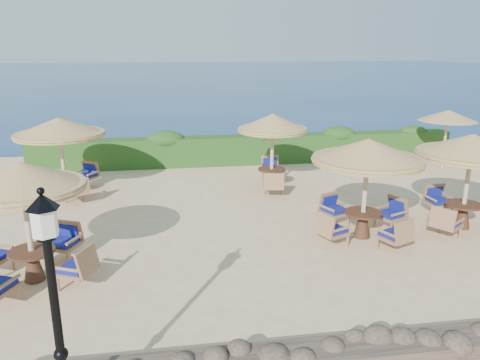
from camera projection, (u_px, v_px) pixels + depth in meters
ground at (291, 224)px, 13.34m from camera, size 120.00×120.00×0.00m
sea at (186, 75)px, 79.78m from camera, size 160.00×160.00×0.00m
hedge at (249, 150)px, 20.00m from camera, size 18.00×0.90×1.20m
stone_wall at (392, 354)px, 7.39m from camera, size 15.00×0.65×0.44m
lamp_post at (58, 330)px, 5.75m from camera, size 0.44×0.44×3.31m
extra_parasol at (448, 116)px, 18.81m from camera, size 2.30×2.30×2.41m
cafe_set_0 at (25, 204)px, 9.67m from camera, size 2.84×2.84×2.65m
cafe_set_1 at (367, 170)px, 11.93m from camera, size 2.85×2.85×2.65m
cafe_set_2 at (470, 161)px, 12.53m from camera, size 2.88×2.88×2.65m
cafe_set_3 at (60, 139)px, 15.30m from camera, size 2.92×2.92×2.65m
cafe_set_4 at (272, 134)px, 16.17m from camera, size 2.43×2.88×2.65m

